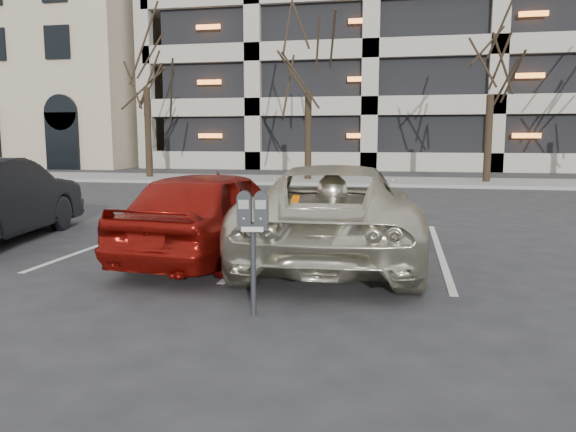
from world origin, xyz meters
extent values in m
plane|color=#28282B|center=(0.00, 0.00, 0.00)|extent=(140.00, 140.00, 0.00)
cube|color=gray|center=(0.00, 16.00, 0.06)|extent=(80.00, 4.00, 0.12)
cube|color=silver|center=(-4.20, 2.30, 0.01)|extent=(0.10, 5.20, 0.00)
cube|color=silver|center=(-1.40, 2.30, 0.01)|extent=(0.10, 5.20, 0.00)
cube|color=silver|center=(1.40, 2.30, 0.01)|extent=(0.10, 5.20, 0.00)
cylinder|color=black|center=(-10.00, 16.00, 1.96)|extent=(0.28, 0.28, 3.93)
cylinder|color=black|center=(-3.00, 16.00, 1.83)|extent=(0.28, 0.28, 3.65)
cylinder|color=black|center=(4.00, 16.00, 1.70)|extent=(0.28, 0.28, 3.41)
cylinder|color=black|center=(-0.68, -1.38, 0.45)|extent=(0.06, 0.06, 0.90)
cube|color=black|center=(-0.68, -1.38, 0.92)|extent=(0.31, 0.15, 0.06)
cube|color=silver|center=(-0.68, -1.44, 0.90)|extent=(0.22, 0.04, 0.05)
cube|color=gray|center=(-0.76, -1.46, 1.15)|extent=(0.11, 0.02, 0.09)
cube|color=gray|center=(-0.59, -1.43, 1.15)|extent=(0.11, 0.02, 0.09)
imported|color=beige|center=(-0.20, 1.48, 0.71)|extent=(2.65, 5.23, 1.42)
cube|color=#E06404|center=(-0.55, 0.59, 1.42)|extent=(0.10, 0.20, 0.01)
imported|color=maroon|center=(-1.98, 1.16, 0.69)|extent=(2.00, 4.17, 1.37)
camera|label=1|loc=(0.77, -6.77, 1.81)|focal=35.00mm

